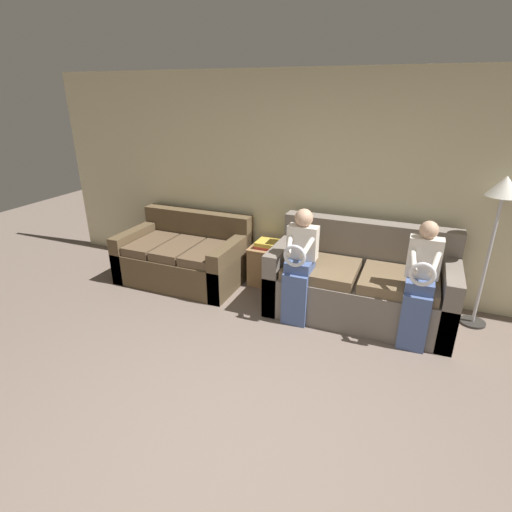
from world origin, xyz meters
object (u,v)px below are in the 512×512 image
couch_side (185,257)px  floor_lamp (501,202)px  child_right_seated (421,281)px  child_left_seated (299,261)px  book_stack (267,244)px  couch_main (360,284)px  side_shelf (267,264)px

couch_side → floor_lamp: (3.43, 0.21, 1.03)m
child_right_seated → floor_lamp: bearing=46.4°
child_left_seated → floor_lamp: size_ratio=0.77×
book_stack → floor_lamp: 2.52m
couch_main → book_stack: size_ratio=6.66×
couch_side → floor_lamp: bearing=3.4°
child_right_seated → side_shelf: child_right_seated is taller
child_left_seated → book_stack: 0.95m
couch_main → child_right_seated: 0.78m
child_right_seated → couch_side: bearing=171.5°
couch_main → floor_lamp: size_ratio=1.21×
couch_side → child_right_seated: bearing=-8.5°
child_right_seated → floor_lamp: 1.08m
side_shelf → book_stack: bearing=151.3°
child_left_seated → side_shelf: size_ratio=2.45×
floor_lamp → couch_side: bearing=-176.6°
child_left_seated → couch_main: bearing=33.7°
couch_side → side_shelf: size_ratio=3.13×
couch_side → child_right_seated: (2.84, -0.42, 0.38)m
child_right_seated → book_stack: (-1.79, 0.70, -0.14)m
book_stack → child_right_seated: bearing=-21.4°
couch_main → child_left_seated: bearing=-146.3°
child_right_seated → side_shelf: 1.97m
book_stack → child_left_seated: bearing=-48.3°
couch_side → child_left_seated: child_left_seated is taller
couch_main → couch_side: bearing=179.2°
couch_main → child_right_seated: size_ratio=1.56×
couch_main → book_stack: (-1.21, 0.31, 0.19)m
couch_main → couch_side: 2.25m
side_shelf → couch_side: bearing=-165.2°
child_left_seated → side_shelf: (-0.62, 0.70, -0.42)m
side_shelf → book_stack: 0.28m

